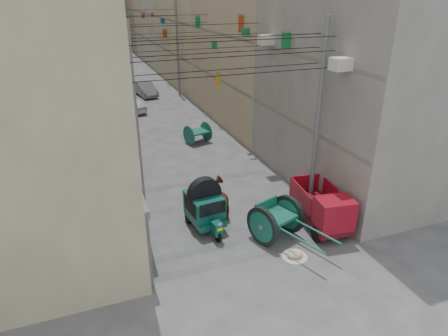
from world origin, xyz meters
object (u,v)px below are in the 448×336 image
mini_truck (325,212)px  distant_car_grey (145,89)px  second_cart (198,133)px  feed_sack (295,253)px  distant_car_white (133,105)px  tonga_cart (276,219)px  auto_rickshaw (205,205)px  horse (223,197)px  distant_car_green (110,75)px

mini_truck → distant_car_grey: (-2.49, 24.69, -0.23)m
second_cart → distant_car_grey: distant_car_grey is taller
mini_truck → distant_car_grey: mini_truck is taller
feed_sack → distant_car_white: size_ratio=0.18×
distant_car_white → distant_car_grey: size_ratio=0.86×
tonga_cart → feed_sack: (0.08, -1.38, -0.66)m
auto_rickshaw → second_cart: size_ratio=1.42×
feed_sack → tonga_cart: bearing=93.2°
tonga_cart → distant_car_grey: bearing=72.1°
feed_sack → horse: (-1.29, 3.89, 0.57)m
mini_truck → horse: (-3.24, 2.73, -0.13)m
second_cart → feed_sack: bearing=-108.3°
auto_rickshaw → second_cart: 9.79m
mini_truck → distant_car_grey: 24.81m
second_cart → mini_truck: bearing=-98.7°
feed_sack → horse: 4.14m
distant_car_white → distant_car_green: (-0.29, 13.08, 0.02)m
distant_car_white → distant_car_grey: 5.24m
auto_rickshaw → tonga_cart: bearing=-41.9°
second_cart → distant_car_grey: size_ratio=0.45×
mini_truck → distant_car_white: (-4.38, 19.80, -0.30)m
feed_sack → second_cart: bearing=88.8°
auto_rickshaw → mini_truck: 4.74m
tonga_cart → distant_car_green: (-2.64, 32.66, -0.24)m
auto_rickshaw → distant_car_grey: bearing=80.0°
tonga_cart → distant_car_green: 32.76m
second_cart → distant_car_grey: (-0.80, 13.34, -0.04)m
horse → distant_car_white: 17.11m
mini_truck → feed_sack: mini_truck is taller
tonga_cart → mini_truck: size_ratio=1.11×
horse → distant_car_white: size_ratio=0.53×
horse → distant_car_grey: horse is taller
distant_car_grey → distant_car_green: distant_car_grey is taller
tonga_cart → feed_sack: tonga_cart is taller
auto_rickshaw → distant_car_white: bearing=84.7°
distant_car_grey → horse: bearing=-99.9°
distant_car_white → distant_car_green: 13.08m
auto_rickshaw → distant_car_white: auto_rickshaw is taller
second_cart → distant_car_white: size_ratio=0.53×
tonga_cart → distant_car_green: size_ratio=0.95×
mini_truck → distant_car_white: 20.28m
mini_truck → second_cart: 11.47m
horse → mini_truck: bearing=134.5°
distant_car_grey → feed_sack: bearing=-96.8°
feed_sack → distant_car_white: (-2.43, 20.96, 0.40)m
tonga_cart → distant_car_grey: size_ratio=0.98×
second_cart → horse: bearing=-117.3°
mini_truck → feed_sack: 2.37m
auto_rickshaw → distant_car_grey: size_ratio=0.64×
horse → distant_car_green: size_ratio=0.44×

